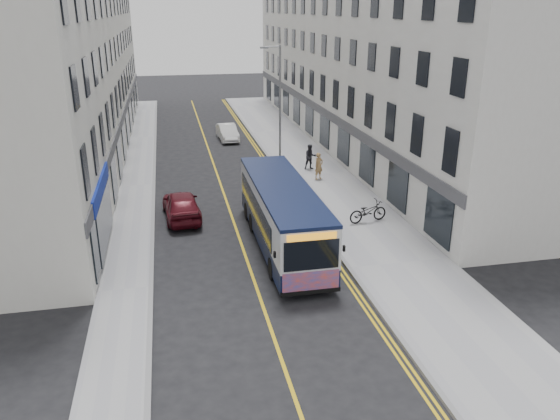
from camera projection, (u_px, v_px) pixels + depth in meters
name	position (u px, v px, depth m)	size (l,w,h in m)	color
ground	(249.00, 266.00, 22.90)	(140.00, 140.00, 0.00)	black
pavement_east	(317.00, 175.00, 35.08)	(4.50, 64.00, 0.12)	gray
pavement_west	(137.00, 186.00, 32.93)	(2.00, 64.00, 0.12)	gray
kerb_east	(283.00, 177.00, 34.65)	(0.18, 64.00, 0.13)	slate
kerb_west	(154.00, 185.00, 33.12)	(0.18, 64.00, 0.13)	slate
road_centre_line	(220.00, 182.00, 33.91)	(0.12, 64.00, 0.01)	gold
road_dbl_yellow_inner	(276.00, 178.00, 34.58)	(0.10, 64.00, 0.01)	gold
road_dbl_yellow_outer	(279.00, 178.00, 34.62)	(0.10, 64.00, 0.01)	gold
terrace_east	(353.00, 58.00, 42.09)	(6.00, 46.00, 13.00)	silver
terrace_west	(75.00, 63.00, 38.17)	(6.00, 46.00, 13.00)	silver
streetlamp	(279.00, 104.00, 35.01)	(1.32, 0.18, 8.00)	gray
city_bus	(282.00, 214.00, 24.22)	(2.35, 10.03, 2.91)	#0B1433
bicycle	(368.00, 211.00, 27.11)	(0.72, 2.06, 1.08)	black
pedestrian_near	(319.00, 166.00, 33.79)	(0.61, 0.40, 1.67)	#997445
pedestrian_far	(310.00, 157.00, 35.89)	(0.80, 0.63, 1.65)	black
car_white	(228.00, 132.00, 44.29)	(1.36, 3.89, 1.28)	white
car_maroon	(181.00, 205.00, 27.80)	(1.73, 4.31, 1.47)	#4F0D16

